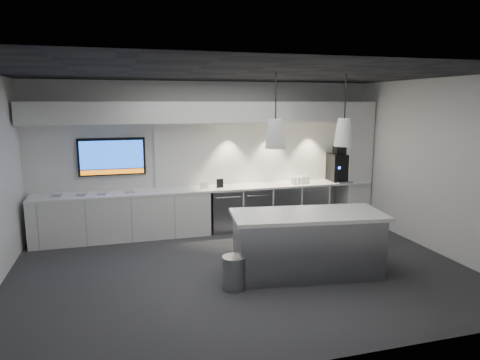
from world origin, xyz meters
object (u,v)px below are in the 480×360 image
object	(u,v)px
wall_tv	(112,157)
bin	(234,273)
island	(307,243)
coffee_machine	(339,166)

from	to	relation	value
wall_tv	bin	bearing A→B (deg)	-62.07
wall_tv	island	xyz separation A→B (m)	(2.81, -2.84, -1.08)
coffee_machine	wall_tv	bearing A→B (deg)	-178.62
island	bin	xyz separation A→B (m)	(-1.20, -0.20, -0.25)
bin	coffee_machine	bearing A→B (deg)	41.75
wall_tv	island	distance (m)	4.13
island	bin	size ratio (longest dim) A/B	5.05
wall_tv	island	world-z (taller)	wall_tv
island	coffee_machine	world-z (taller)	coffee_machine
wall_tv	coffee_machine	bearing A→B (deg)	-2.98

